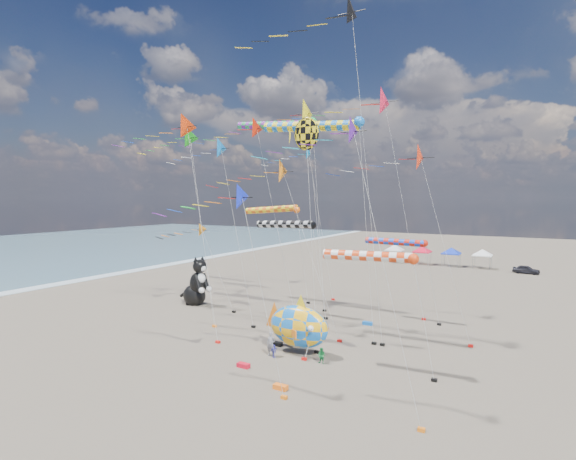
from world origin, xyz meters
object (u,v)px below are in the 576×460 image
Objects in this scene: cat_inflatable at (196,280)px; child_blue at (274,351)px; fish_inflatable at (298,326)px; child_green at (322,356)px; parked_car at (526,270)px; person_adult at (271,344)px.

cat_inflatable is 5.65× the size of child_blue.
child_blue is (-1.14, -1.64, -1.65)m from fish_inflatable.
parked_car is (11.25, 50.76, 0.06)m from child_green.
cat_inflatable reaches higher than person_adult.
person_adult is at bearing 94.40° from child_blue.
child_green reaches higher than child_blue.
fish_inflatable is 2.44m from person_adult.
child_blue is (16.21, -9.83, -2.27)m from cat_inflatable.
fish_inflatable reaches higher than child_blue.
child_green is 1.21× the size of child_blue.
person_adult is 1.55× the size of child_green.
child_green is 52.00m from parked_car.
cat_inflatable reaches higher than parked_car.
fish_inflatable is (17.36, -8.19, -0.62)m from cat_inflatable.
child_green is (4.00, 0.46, -0.33)m from person_adult.
child_green is 0.31× the size of parked_car.
cat_inflatable is 21.99m from child_green.
child_blue is at bearing -28.68° from person_adult.
child_blue is at bearing -168.21° from child_green.
fish_inflatable is at bearing 39.34° from person_adult.
fish_inflatable reaches higher than person_adult.
cat_inflatable is at bearing 151.70° from parked_car.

